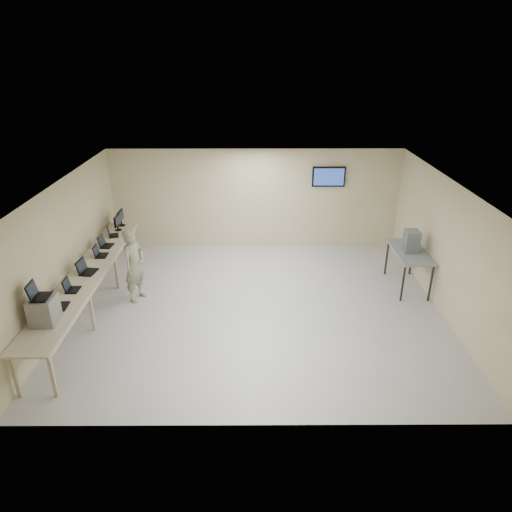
{
  "coord_description": "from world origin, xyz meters",
  "views": [
    {
      "loc": [
        -0.04,
        -8.75,
        5.22
      ],
      "look_at": [
        0.0,
        0.2,
        1.15
      ],
      "focal_mm": 32.0,
      "sensor_mm": 36.0,
      "label": 1
    }
  ],
  "objects_px": {
    "workbench": "(89,274)",
    "soldier": "(134,265)",
    "side_table": "(410,254)",
    "equipment_box": "(44,310)"
  },
  "relations": [
    {
      "from": "workbench",
      "to": "equipment_box",
      "type": "height_order",
      "value": "equipment_box"
    },
    {
      "from": "equipment_box",
      "to": "side_table",
      "type": "distance_m",
      "value": 7.83
    },
    {
      "from": "workbench",
      "to": "side_table",
      "type": "relative_size",
      "value": 3.85
    },
    {
      "from": "equipment_box",
      "to": "soldier",
      "type": "height_order",
      "value": "soldier"
    },
    {
      "from": "workbench",
      "to": "side_table",
      "type": "distance_m",
      "value": 7.25
    },
    {
      "from": "soldier",
      "to": "side_table",
      "type": "relative_size",
      "value": 1.09
    },
    {
      "from": "soldier",
      "to": "workbench",
      "type": "bearing_deg",
      "value": 136.26
    },
    {
      "from": "equipment_box",
      "to": "soldier",
      "type": "relative_size",
      "value": 0.29
    },
    {
      "from": "workbench",
      "to": "soldier",
      "type": "xyz_separation_m",
      "value": [
        0.88,
        0.38,
        0.02
      ]
    },
    {
      "from": "workbench",
      "to": "equipment_box",
      "type": "bearing_deg",
      "value": -91.79
    }
  ]
}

